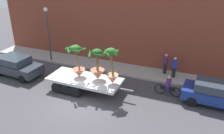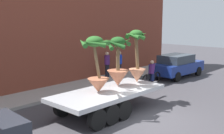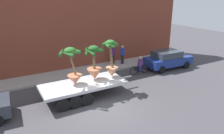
{
  "view_description": "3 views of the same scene",
  "coord_description": "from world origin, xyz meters",
  "px_view_note": "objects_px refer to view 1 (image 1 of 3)",
  "views": [
    {
      "loc": [
        7.12,
        -11.37,
        8.77
      ],
      "look_at": [
        1.27,
        2.71,
        1.78
      ],
      "focal_mm": 38.27,
      "sensor_mm": 36.0,
      "label": 1
    },
    {
      "loc": [
        -8.84,
        -6.21,
        4.03
      ],
      "look_at": [
        0.64,
        2.6,
        1.77
      ],
      "focal_mm": 44.59,
      "sensor_mm": 36.0,
      "label": 2
    },
    {
      "loc": [
        -4.88,
        -9.73,
        6.27
      ],
      "look_at": [
        1.56,
        1.71,
        1.73
      ],
      "focal_mm": 33.95,
      "sensor_mm": 36.0,
      "label": 3
    }
  ],
  "objects_px": {
    "pedestrian_near_gate": "(165,63)",
    "street_lamp": "(48,27)",
    "potted_palm_front": "(77,62)",
    "trailing_car": "(16,66)",
    "flatbed_trailer": "(82,81)",
    "pedestrian_far_left": "(174,67)",
    "potted_palm_rear": "(112,67)",
    "cyclist": "(168,86)",
    "parked_car": "(216,93)",
    "potted_palm_middle": "(97,67)"
  },
  "relations": [
    {
      "from": "pedestrian_near_gate",
      "to": "potted_palm_front",
      "type": "bearing_deg",
      "value": -139.52
    },
    {
      "from": "parked_car",
      "to": "street_lamp",
      "type": "distance_m",
      "value": 14.43
    },
    {
      "from": "flatbed_trailer",
      "to": "pedestrian_near_gate",
      "type": "height_order",
      "value": "pedestrian_near_gate"
    },
    {
      "from": "parked_car",
      "to": "trailing_car",
      "type": "height_order",
      "value": "same"
    },
    {
      "from": "pedestrian_near_gate",
      "to": "pedestrian_far_left",
      "type": "distance_m",
      "value": 0.87
    },
    {
      "from": "potted_palm_front",
      "to": "parked_car",
      "type": "relative_size",
      "value": 0.55
    },
    {
      "from": "potted_palm_front",
      "to": "potted_palm_middle",
      "type": "bearing_deg",
      "value": 6.06
    },
    {
      "from": "pedestrian_far_left",
      "to": "pedestrian_near_gate",
      "type": "bearing_deg",
      "value": 151.37
    },
    {
      "from": "trailing_car",
      "to": "street_lamp",
      "type": "xyz_separation_m",
      "value": [
        0.88,
        3.4,
        2.4
      ]
    },
    {
      "from": "street_lamp",
      "to": "pedestrian_far_left",
      "type": "bearing_deg",
      "value": 4.1
    },
    {
      "from": "potted_palm_rear",
      "to": "trailing_car",
      "type": "height_order",
      "value": "potted_palm_rear"
    },
    {
      "from": "cyclist",
      "to": "street_lamp",
      "type": "relative_size",
      "value": 0.38
    },
    {
      "from": "trailing_car",
      "to": "pedestrian_far_left",
      "type": "relative_size",
      "value": 2.46
    },
    {
      "from": "cyclist",
      "to": "flatbed_trailer",
      "type": "bearing_deg",
      "value": -164.14
    },
    {
      "from": "pedestrian_far_left",
      "to": "street_lamp",
      "type": "bearing_deg",
      "value": -175.9
    },
    {
      "from": "cyclist",
      "to": "pedestrian_far_left",
      "type": "distance_m",
      "value": 2.66
    },
    {
      "from": "pedestrian_near_gate",
      "to": "pedestrian_far_left",
      "type": "bearing_deg",
      "value": -28.63
    },
    {
      "from": "pedestrian_near_gate",
      "to": "street_lamp",
      "type": "xyz_separation_m",
      "value": [
        -10.26,
        -1.21,
        2.19
      ]
    },
    {
      "from": "pedestrian_near_gate",
      "to": "flatbed_trailer",
      "type": "bearing_deg",
      "value": -137.04
    },
    {
      "from": "potted_palm_front",
      "to": "pedestrian_far_left",
      "type": "height_order",
      "value": "potted_palm_front"
    },
    {
      "from": "cyclist",
      "to": "street_lamp",
      "type": "height_order",
      "value": "street_lamp"
    },
    {
      "from": "potted_palm_front",
      "to": "trailing_car",
      "type": "distance_m",
      "value": 5.88
    },
    {
      "from": "potted_palm_rear",
      "to": "street_lamp",
      "type": "distance_m",
      "value": 8.31
    },
    {
      "from": "trailing_car",
      "to": "pedestrian_far_left",
      "type": "distance_m",
      "value": 12.62
    },
    {
      "from": "potted_palm_rear",
      "to": "pedestrian_far_left",
      "type": "xyz_separation_m",
      "value": [
        3.53,
        4.21,
        -1.12
      ]
    },
    {
      "from": "pedestrian_far_left",
      "to": "street_lamp",
      "type": "relative_size",
      "value": 0.35
    },
    {
      "from": "trailing_car",
      "to": "potted_palm_middle",
      "type": "bearing_deg",
      "value": 1.23
    },
    {
      "from": "potted_palm_middle",
      "to": "pedestrian_near_gate",
      "type": "relative_size",
      "value": 1.32
    },
    {
      "from": "potted_palm_front",
      "to": "cyclist",
      "type": "xyz_separation_m",
      "value": [
        6.2,
        1.55,
        -1.45
      ]
    },
    {
      "from": "potted_palm_rear",
      "to": "cyclist",
      "type": "relative_size",
      "value": 1.38
    },
    {
      "from": "potted_palm_rear",
      "to": "potted_palm_front",
      "type": "xyz_separation_m",
      "value": [
        -2.64,
        0.02,
        -0.04
      ]
    },
    {
      "from": "potted_palm_front",
      "to": "pedestrian_far_left",
      "type": "distance_m",
      "value": 7.53
    },
    {
      "from": "flatbed_trailer",
      "to": "potted_palm_rear",
      "type": "xyz_separation_m",
      "value": [
        2.31,
        0.1,
        1.41
      ]
    },
    {
      "from": "flatbed_trailer",
      "to": "pedestrian_near_gate",
      "type": "xyz_separation_m",
      "value": [
        5.07,
        4.72,
        0.29
      ]
    },
    {
      "from": "flatbed_trailer",
      "to": "potted_palm_rear",
      "type": "relative_size",
      "value": 2.48
    },
    {
      "from": "parked_car",
      "to": "pedestrian_near_gate",
      "type": "xyz_separation_m",
      "value": [
        -3.85,
        3.06,
        0.22
      ]
    },
    {
      "from": "trailing_car",
      "to": "cyclist",
      "type": "bearing_deg",
      "value": 7.41
    },
    {
      "from": "potted_palm_middle",
      "to": "potted_palm_front",
      "type": "distance_m",
      "value": 1.5
    },
    {
      "from": "potted_palm_front",
      "to": "flatbed_trailer",
      "type": "bearing_deg",
      "value": -18.91
    },
    {
      "from": "potted_palm_rear",
      "to": "parked_car",
      "type": "height_order",
      "value": "potted_palm_rear"
    },
    {
      "from": "potted_palm_rear",
      "to": "potted_palm_front",
      "type": "relative_size",
      "value": 1.07
    },
    {
      "from": "potted_palm_middle",
      "to": "street_lamp",
      "type": "relative_size",
      "value": 0.47
    },
    {
      "from": "potted_palm_rear",
      "to": "trailing_car",
      "type": "relative_size",
      "value": 0.6
    },
    {
      "from": "pedestrian_near_gate",
      "to": "pedestrian_far_left",
      "type": "xyz_separation_m",
      "value": [
        0.77,
        -0.42,
        0.0
      ]
    },
    {
      "from": "parked_car",
      "to": "trailing_car",
      "type": "bearing_deg",
      "value": -174.11
    },
    {
      "from": "potted_palm_front",
      "to": "pedestrian_near_gate",
      "type": "distance_m",
      "value": 7.18
    },
    {
      "from": "flatbed_trailer",
      "to": "pedestrian_near_gate",
      "type": "relative_size",
      "value": 3.68
    },
    {
      "from": "pedestrian_far_left",
      "to": "potted_palm_middle",
      "type": "bearing_deg",
      "value": -139.28
    },
    {
      "from": "pedestrian_near_gate",
      "to": "street_lamp",
      "type": "bearing_deg",
      "value": -173.28
    },
    {
      "from": "potted_palm_middle",
      "to": "parked_car",
      "type": "height_order",
      "value": "potted_palm_middle"
    }
  ]
}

